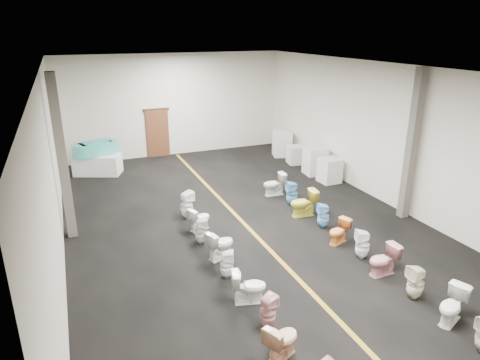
% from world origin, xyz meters
% --- Properties ---
extents(floor, '(16.00, 16.00, 0.00)m').
position_xyz_m(floor, '(0.00, 0.00, 0.00)').
color(floor, black).
rests_on(floor, ground).
extents(ceiling, '(16.00, 16.00, 0.00)m').
position_xyz_m(ceiling, '(0.00, 0.00, 4.50)').
color(ceiling, black).
rests_on(ceiling, ground).
extents(wall_back, '(10.00, 0.00, 10.00)m').
position_xyz_m(wall_back, '(0.00, 8.00, 2.25)').
color(wall_back, beige).
rests_on(wall_back, ground).
extents(wall_left, '(0.00, 16.00, 16.00)m').
position_xyz_m(wall_left, '(-5.00, 0.00, 2.25)').
color(wall_left, beige).
rests_on(wall_left, ground).
extents(wall_right, '(0.00, 16.00, 16.00)m').
position_xyz_m(wall_right, '(5.00, 0.00, 2.25)').
color(wall_right, beige).
rests_on(wall_right, ground).
extents(aisle_stripe, '(0.12, 15.60, 0.01)m').
position_xyz_m(aisle_stripe, '(0.00, 0.00, 0.00)').
color(aisle_stripe, '#9B7016').
rests_on(aisle_stripe, floor).
extents(back_door, '(1.00, 0.10, 2.10)m').
position_xyz_m(back_door, '(-0.80, 7.94, 1.05)').
color(back_door, '#562D19').
rests_on(back_door, floor).
extents(door_frame, '(1.15, 0.08, 0.10)m').
position_xyz_m(door_frame, '(-0.80, 7.95, 2.12)').
color(door_frame, '#331C11').
rests_on(door_frame, back_door).
extents(column_left, '(0.25, 0.25, 4.50)m').
position_xyz_m(column_left, '(-4.75, 1.00, 2.25)').
color(column_left, '#59544C').
rests_on(column_left, floor).
extents(column_right, '(0.25, 0.25, 4.50)m').
position_xyz_m(column_right, '(4.75, -1.50, 2.25)').
color(column_right, '#59544C').
rests_on(column_right, floor).
extents(display_table, '(1.96, 1.49, 0.78)m').
position_xyz_m(display_table, '(-3.58, 6.34, 0.39)').
color(display_table, white).
rests_on(display_table, floor).
extents(bathtub, '(1.79, 1.07, 0.55)m').
position_xyz_m(bathtub, '(-3.58, 6.34, 1.07)').
color(bathtub, teal).
rests_on(bathtub, display_table).
extents(appliance_crate_a, '(0.74, 0.74, 0.91)m').
position_xyz_m(appliance_crate_a, '(4.40, 2.03, 0.45)').
color(appliance_crate_a, silver).
rests_on(appliance_crate_a, floor).
extents(appliance_crate_b, '(0.86, 0.86, 1.08)m').
position_xyz_m(appliance_crate_b, '(4.40, 3.05, 0.54)').
color(appliance_crate_b, silver).
rests_on(appliance_crate_b, floor).
extents(appliance_crate_c, '(0.78, 0.78, 0.76)m').
position_xyz_m(appliance_crate_c, '(4.40, 4.58, 0.38)').
color(appliance_crate_c, beige).
rests_on(appliance_crate_c, floor).
extents(appliance_crate_d, '(0.97, 0.97, 1.12)m').
position_xyz_m(appliance_crate_d, '(4.40, 5.85, 0.56)').
color(appliance_crate_d, silver).
rests_on(appliance_crate_d, floor).
extents(toilet_left_2, '(0.80, 0.66, 0.71)m').
position_xyz_m(toilet_left_2, '(-1.52, -5.43, 0.36)').
color(toilet_left_2, '#E9AE85').
rests_on(toilet_left_2, floor).
extents(toilet_left_3, '(0.42, 0.42, 0.71)m').
position_xyz_m(toilet_left_3, '(-1.40, -4.62, 0.36)').
color(toilet_left_3, '#D29396').
rests_on(toilet_left_3, floor).
extents(toilet_left_4, '(0.81, 0.59, 0.74)m').
position_xyz_m(toilet_left_4, '(-1.40, -3.72, 0.37)').
color(toilet_left_4, white).
rests_on(toilet_left_4, floor).
extents(toilet_left_5, '(0.40, 0.40, 0.68)m').
position_xyz_m(toilet_left_5, '(-1.50, -2.65, 0.34)').
color(toilet_left_5, white).
rests_on(toilet_left_5, floor).
extents(toilet_left_6, '(0.85, 0.66, 0.76)m').
position_xyz_m(toilet_left_6, '(-1.33, -1.75, 0.38)').
color(toilet_left_6, white).
rests_on(toilet_left_6, floor).
extents(toilet_left_7, '(0.39, 0.38, 0.73)m').
position_xyz_m(toilet_left_7, '(-1.54, -0.81, 0.36)').
color(toilet_left_7, silver).
rests_on(toilet_left_7, floor).
extents(toilet_left_8, '(0.77, 0.61, 0.69)m').
position_xyz_m(toilet_left_8, '(-1.34, 0.00, 0.34)').
color(toilet_left_8, white).
rests_on(toilet_left_8, floor).
extents(toilet_left_9, '(0.50, 0.50, 0.86)m').
position_xyz_m(toilet_left_9, '(-1.45, 0.92, 0.43)').
color(toilet_left_9, white).
rests_on(toilet_left_9, floor).
extents(toilet_right_1, '(0.83, 0.66, 0.74)m').
position_xyz_m(toilet_right_1, '(2.02, -5.85, 0.37)').
color(toilet_right_1, white).
rests_on(toilet_right_1, floor).
extents(toilet_right_2, '(0.36, 0.36, 0.78)m').
position_xyz_m(toilet_right_2, '(1.94, -4.96, 0.39)').
color(toilet_right_2, '#EFE3C0').
rests_on(toilet_right_2, floor).
extents(toilet_right_3, '(0.74, 0.43, 0.75)m').
position_xyz_m(toilet_right_3, '(1.94, -3.94, 0.37)').
color(toilet_right_3, '#D18D92').
rests_on(toilet_right_3, floor).
extents(toilet_right_4, '(0.45, 0.44, 0.78)m').
position_xyz_m(toilet_right_4, '(1.96, -3.13, 0.39)').
color(toilet_right_4, white).
rests_on(toilet_right_4, floor).
extents(toilet_right_5, '(0.74, 0.56, 0.67)m').
position_xyz_m(toilet_right_5, '(1.90, -2.21, 0.33)').
color(toilet_right_5, '#F19344').
rests_on(toilet_right_5, floor).
extents(toilet_right_6, '(0.42, 0.41, 0.75)m').
position_xyz_m(toilet_right_6, '(2.03, -1.24, 0.37)').
color(toilet_right_6, '#7FC3F1').
rests_on(toilet_right_6, floor).
extents(toilet_right_7, '(0.86, 0.53, 0.84)m').
position_xyz_m(toilet_right_7, '(1.92, -0.29, 0.42)').
color(toilet_right_7, '#DAD046').
rests_on(toilet_right_7, floor).
extents(toilet_right_8, '(0.42, 0.42, 0.83)m').
position_xyz_m(toilet_right_8, '(2.00, 0.57, 0.41)').
color(toilet_right_8, '#66ABD8').
rests_on(toilet_right_8, floor).
extents(toilet_right_9, '(0.80, 0.48, 0.79)m').
position_xyz_m(toilet_right_9, '(1.88, 1.62, 0.39)').
color(toilet_right_9, silver).
rests_on(toilet_right_9, floor).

